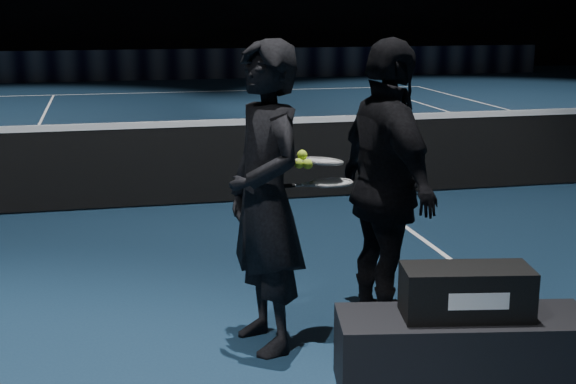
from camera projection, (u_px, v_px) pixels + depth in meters
name	position (u px, v px, depth m)	size (l,w,h in m)	color
floor	(361.00, 195.00, 9.45)	(36.00, 36.00, 0.00)	black
court_lines	(361.00, 195.00, 9.45)	(10.98, 23.78, 0.01)	white
net_mesh	(362.00, 158.00, 9.35)	(12.80, 0.02, 0.86)	black
net_tape	(363.00, 118.00, 9.24)	(12.80, 0.03, 0.07)	white
sponsor_backdrop	(201.00, 64.00, 24.05)	(22.00, 0.15, 0.90)	black
player_bench	(463.00, 351.00, 4.68)	(1.47, 0.49, 0.44)	black
racket_bag	(466.00, 292.00, 4.59)	(0.73, 0.31, 0.29)	black
bag_signature	(479.00, 302.00, 4.44)	(0.34, 0.00, 0.10)	white
player_a	(265.00, 198.00, 5.07)	(0.73, 0.48, 1.99)	black
player_b	(387.00, 189.00, 5.34)	(1.17, 0.49, 1.99)	black
racket_lower	(332.00, 183.00, 5.20)	(0.68, 0.22, 0.03)	black
racket_upper	(322.00, 161.00, 5.19)	(0.68, 0.22, 0.03)	black
tennis_balls	(303.00, 161.00, 5.11)	(0.12, 0.10, 0.12)	#C8F032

